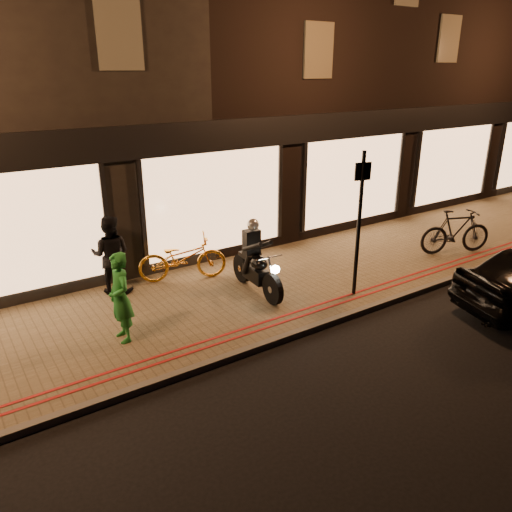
{
  "coord_description": "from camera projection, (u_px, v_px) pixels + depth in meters",
  "views": [
    {
      "loc": [
        -5.61,
        -6.19,
        4.59
      ],
      "look_at": [
        -0.47,
        1.51,
        1.1
      ],
      "focal_mm": 35.0,
      "sensor_mm": 36.0,
      "label": 1
    }
  ],
  "objects": [
    {
      "name": "building_row",
      "position": [
        130.0,
        81.0,
        14.85
      ],
      "size": [
        48.0,
        10.11,
        8.5
      ],
      "color": "black",
      "rests_on": "ground"
    },
    {
      "name": "bicycle_dark",
      "position": [
        456.0,
        231.0,
        12.7
      ],
      "size": [
        1.98,
        1.22,
        1.15
      ],
      "primitive_type": "imported",
      "rotation": [
        0.0,
        0.0,
        1.19
      ],
      "color": "black",
      "rests_on": "sidewalk"
    },
    {
      "name": "sign_post",
      "position": [
        359.0,
        217.0,
        9.98
      ],
      "size": [
        0.35,
        0.11,
        3.0
      ],
      "rotation": [
        0.0,
        0.0,
        -0.24
      ],
      "color": "black",
      "rests_on": "sidewalk"
    },
    {
      "name": "red_kerb_lines",
      "position": [
        303.0,
        312.0,
        9.74
      ],
      "size": [
        50.0,
        0.26,
        0.01
      ],
      "color": "maroon",
      "rests_on": "sidewalk"
    },
    {
      "name": "ground",
      "position": [
        322.0,
        329.0,
        9.35
      ],
      "size": [
        90.0,
        90.0,
        0.0
      ],
      "primitive_type": "plane",
      "color": "black",
      "rests_on": "ground"
    },
    {
      "name": "kerb_stone",
      "position": [
        320.0,
        326.0,
        9.37
      ],
      "size": [
        50.0,
        0.14,
        0.12
      ],
      "primitive_type": "cube",
      "color": "#59544C",
      "rests_on": "ground"
    },
    {
      "name": "bicycle_gold",
      "position": [
        182.0,
        258.0,
        11.1
      ],
      "size": [
        2.07,
        1.29,
        1.02
      ],
      "primitive_type": "imported",
      "rotation": [
        0.0,
        0.0,
        1.23
      ],
      "color": "orange",
      "rests_on": "sidewalk"
    },
    {
      "name": "person_dark",
      "position": [
        111.0,
        255.0,
        10.37
      ],
      "size": [
        1.03,
        0.97,
        1.68
      ],
      "primitive_type": "imported",
      "rotation": [
        0.0,
        0.0,
        2.58
      ],
      "color": "black",
      "rests_on": "sidewalk"
    },
    {
      "name": "person_green",
      "position": [
        120.0,
        298.0,
        8.51
      ],
      "size": [
        0.4,
        0.59,
        1.61
      ],
      "primitive_type": "imported",
      "rotation": [
        0.0,
        0.0,
        -1.55
      ],
      "color": "#217F2D",
      "rests_on": "sidewalk"
    },
    {
      "name": "sidewalk",
      "position": [
        262.0,
        290.0,
        10.89
      ],
      "size": [
        50.0,
        4.0,
        0.12
      ],
      "primitive_type": "cube",
      "color": "brown",
      "rests_on": "ground"
    },
    {
      "name": "motorcycle",
      "position": [
        256.0,
        265.0,
        10.46
      ],
      "size": [
        0.6,
        1.94,
        1.59
      ],
      "rotation": [
        0.0,
        0.0,
        -0.07
      ],
      "color": "black",
      "rests_on": "sidewalk"
    }
  ]
}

